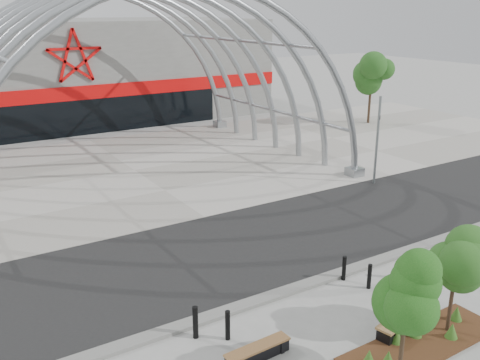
# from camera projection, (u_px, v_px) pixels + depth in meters

# --- Properties ---
(ground) EXTENTS (140.00, 140.00, 0.00)m
(ground) POSITION_uv_depth(u_px,v_px,m) (302.00, 283.00, 18.25)
(ground) COLOR gray
(ground) RESTS_ON ground
(road) EXTENTS (140.00, 7.00, 0.02)m
(road) POSITION_uv_depth(u_px,v_px,m) (247.00, 246.00, 21.07)
(road) COLOR black
(road) RESTS_ON ground
(forecourt) EXTENTS (60.00, 17.00, 0.04)m
(forecourt) POSITION_uv_depth(u_px,v_px,m) (134.00, 170.00, 30.75)
(forecourt) COLOR #9C978C
(forecourt) RESTS_ON ground
(kerb) EXTENTS (60.00, 0.50, 0.12)m
(kerb) POSITION_uv_depth(u_px,v_px,m) (307.00, 284.00, 18.03)
(kerb) COLOR slate
(kerb) RESTS_ON ground
(arena_building) EXTENTS (34.00, 15.24, 8.00)m
(arena_building) POSITION_uv_depth(u_px,v_px,m) (51.00, 71.00, 44.01)
(arena_building) COLOR slate
(arena_building) RESTS_ON ground
(vault_canopy) EXTENTS (20.80, 15.80, 20.36)m
(vault_canopy) POSITION_uv_depth(u_px,v_px,m) (134.00, 170.00, 30.75)
(vault_canopy) COLOR #91969A
(vault_canopy) RESTS_ON ground
(planting_bed) EXTENTS (5.14, 1.65, 0.54)m
(planting_bed) POSITION_uv_depth(u_px,v_px,m) (419.00, 341.00, 14.84)
(planting_bed) COLOR #381D0F
(planting_bed) RESTS_ON ground
(signal_pole) EXTENTS (0.33, 0.65, 4.66)m
(signal_pole) POSITION_uv_depth(u_px,v_px,m) (377.00, 139.00, 27.82)
(signal_pole) COLOR gray
(signal_pole) RESTS_ON ground
(street_tree_0) EXTENTS (1.55, 1.55, 3.53)m
(street_tree_0) POSITION_uv_depth(u_px,v_px,m) (408.00, 289.00, 12.81)
(street_tree_0) COLOR black
(street_tree_0) RESTS_ON ground
(street_tree_1) EXTENTS (1.37, 1.37, 3.24)m
(street_tree_1) POSITION_uv_depth(u_px,v_px,m) (457.00, 260.00, 14.75)
(street_tree_1) COLOR black
(street_tree_1) RESTS_ON ground
(bench_0) EXTENTS (1.95, 0.51, 0.41)m
(bench_0) POSITION_uv_depth(u_px,v_px,m) (258.00, 353.00, 14.24)
(bench_0) COLOR black
(bench_0) RESTS_ON ground
(bench_1) EXTENTS (2.40, 1.03, 0.49)m
(bench_1) POSITION_uv_depth(u_px,v_px,m) (404.00, 322.00, 15.56)
(bench_1) COLOR black
(bench_1) RESTS_ON ground
(bollard_0) EXTENTS (0.16, 0.16, 0.99)m
(bollard_0) POSITION_uv_depth(u_px,v_px,m) (195.00, 322.00, 15.08)
(bollard_0) COLOR black
(bollard_0) RESTS_ON ground
(bollard_1) EXTENTS (0.14, 0.14, 0.91)m
(bollard_1) POSITION_uv_depth(u_px,v_px,m) (228.00, 325.00, 15.02)
(bollard_1) COLOR black
(bollard_1) RESTS_ON ground
(bollard_2) EXTENTS (0.14, 0.14, 0.88)m
(bollard_2) POSITION_uv_depth(u_px,v_px,m) (369.00, 276.00, 17.78)
(bollard_2) COLOR black
(bollard_2) RESTS_ON ground
(bollard_3) EXTENTS (0.14, 0.14, 0.88)m
(bollard_3) POSITION_uv_depth(u_px,v_px,m) (344.00, 268.00, 18.32)
(bollard_3) COLOR black
(bollard_3) RESTS_ON ground
(bollard_4) EXTENTS (0.16, 0.16, 1.01)m
(bollard_4) POSITION_uv_depth(u_px,v_px,m) (415.00, 266.00, 18.35)
(bollard_4) COLOR black
(bollard_4) RESTS_ON ground
(bg_tree_1) EXTENTS (2.70, 2.70, 5.91)m
(bg_tree_1) POSITION_uv_depth(u_px,v_px,m) (372.00, 70.00, 42.04)
(bg_tree_1) COLOR #2E2116
(bg_tree_1) RESTS_ON ground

